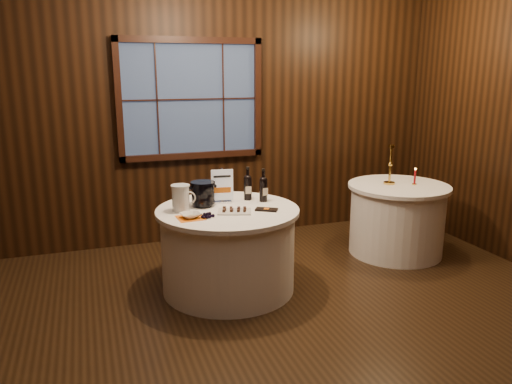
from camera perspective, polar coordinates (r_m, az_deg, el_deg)
name	(u,v)px	position (r m, az deg, el deg)	size (l,w,h in m)	color
ground	(266,343)	(3.88, 1.13, -16.82)	(6.00, 6.00, 0.00)	black
back_wall	(191,109)	(5.75, -7.47, 9.43)	(6.00, 0.10, 3.00)	black
main_table	(228,249)	(4.57, -3.19, -6.52)	(1.28, 1.28, 0.77)	white
side_table	(397,219)	(5.67, 15.78, -2.96)	(1.08, 1.08, 0.77)	white
sign_stand	(222,191)	(4.62, -3.87, 0.10)	(0.20, 0.12, 0.33)	silver
port_bottle_left	(248,186)	(4.72, -0.94, 0.74)	(0.08, 0.08, 0.32)	black
port_bottle_right	(263,187)	(4.66, 0.84, 0.54)	(0.07, 0.08, 0.31)	black
ice_bucket	(203,193)	(4.52, -6.07, -0.15)	(0.22, 0.22, 0.23)	black
chocolate_plate	(235,211)	(4.33, -2.47, -2.14)	(0.33, 0.27, 0.04)	white
chocolate_box	(267,210)	(4.39, 1.21, -2.02)	(0.19, 0.10, 0.02)	black
grape_bunch	(208,216)	(4.18, -5.56, -2.69)	(0.18, 0.07, 0.04)	black
glass_pitcher	(181,198)	(4.39, -8.58, -0.66)	(0.21, 0.16, 0.23)	silver
orange_napkin	(190,218)	(4.21, -7.51, -2.94)	(0.22, 0.22, 0.00)	orange
cracker_bowl	(190,215)	(4.20, -7.52, -2.66)	(0.16, 0.16, 0.04)	white
brass_candlestick	(390,170)	(5.55, 15.07, 2.45)	(0.12, 0.12, 0.43)	gold
red_candle	(415,178)	(5.61, 17.69, 1.53)	(0.05, 0.05, 0.18)	gold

